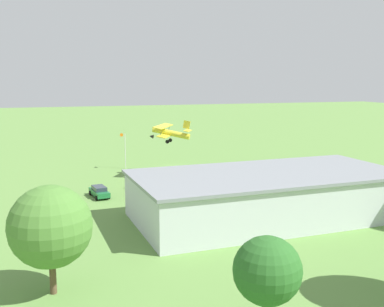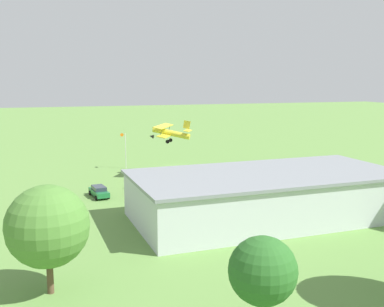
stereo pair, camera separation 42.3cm
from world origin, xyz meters
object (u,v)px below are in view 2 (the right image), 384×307
car_red (142,188)px  windsock (122,137)px  person_crossing_taxiway (301,175)px  hangar (267,195)px  car_blue (305,179)px  car_green (99,191)px  car_yellow (51,195)px  person_near_hangar_door (131,183)px  tree_by_windsock (48,226)px  tree_behind_hangar_left (263,271)px  person_by_parked_cars (287,172)px  biplane (169,132)px

car_red → windsock: 20.14m
car_red → person_crossing_taxiway: person_crossing_taxiway is taller
hangar → car_red: hangar is taller
car_blue → car_green: 31.24m
car_green → car_yellow: bearing=1.9°
person_near_hangar_door → car_yellow: bearing=17.8°
car_blue → car_red: (25.14, -2.12, -0.01)m
car_red → tree_by_windsock: 31.38m
hangar → person_near_hangar_door: size_ratio=19.46×
car_blue → windsock: 33.12m
car_green → person_crossing_taxiway: person_crossing_taxiway is taller
car_green → tree_behind_hangar_left: size_ratio=0.69×
tree_by_windsock → car_yellow: bearing=-91.3°
person_by_parked_cars → tree_behind_hangar_left: 50.93m
person_by_parked_cars → tree_by_windsock: (38.11, 31.73, 4.38)m
biplane → car_green: size_ratio=1.54×
car_blue → car_yellow: size_ratio=1.07×
tree_by_windsock → person_crossing_taxiway: bearing=-143.4°
car_yellow → person_near_hangar_door: 12.07m
car_blue → car_green: bearing=-4.0°
biplane → person_by_parked_cars: size_ratio=4.26×
biplane → car_green: 18.23m
car_green → tree_behind_hangar_left: 40.48m
person_near_hangar_door → windsock: bearing=-95.2°
person_by_parked_cars → tree_behind_hangar_left: tree_behind_hangar_left is taller
biplane → windsock: biplane is taller
car_red → car_yellow: bearing=0.8°
person_crossing_taxiway → car_red: bearing=1.9°
biplane → tree_by_windsock: biplane is taller
car_yellow → car_red: bearing=-179.2°
car_green → person_by_parked_cars: person_by_parked_cars is taller
person_crossing_taxiway → car_green: bearing=1.5°
biplane → person_crossing_taxiway: size_ratio=4.42×
car_blue → tree_behind_hangar_left: bearing=55.2°
person_crossing_taxiway → person_near_hangar_door: 27.20m
car_green → tree_by_windsock: tree_by_windsock is taller
car_blue → car_red: car_blue is taller
car_blue → tree_by_windsock: size_ratio=0.52×
car_red → car_green: car_red is taller
biplane → car_red: size_ratio=1.82×
person_near_hangar_door → tree_by_windsock: bearing=69.1°
hangar → tree_by_windsock: bearing=26.9°
car_red → person_near_hangar_door: (0.92, -3.52, -0.02)m
person_by_parked_cars → tree_by_windsock: bearing=39.8°
car_yellow → tree_behind_hangar_left: size_ratio=0.58×
car_red → car_green: size_ratio=0.85×
car_blue → windsock: size_ratio=0.67×
hangar → biplane: bearing=-80.5°
car_red → car_yellow: size_ratio=1.00×
person_crossing_taxiway → tree_by_windsock: 48.99m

